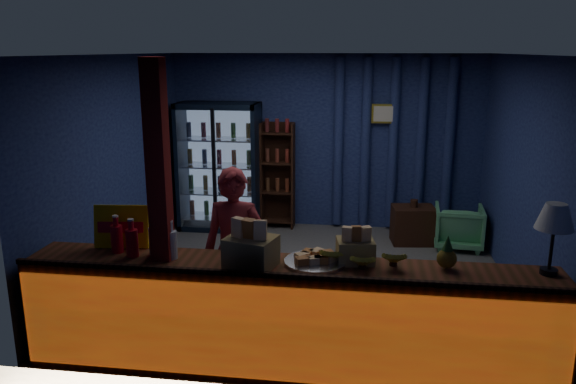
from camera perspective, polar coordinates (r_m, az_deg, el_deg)
name	(u,v)px	position (r m, az deg, el deg)	size (l,w,h in m)	color
ground	(310,281)	(6.71, 2.22, -9.00)	(4.60, 4.60, 0.00)	#515154
room_walls	(311,150)	(6.26, 2.35, 4.31)	(4.60, 4.60, 4.60)	navy
counter	(287,319)	(4.79, -0.10, -12.73)	(4.40, 0.57, 0.99)	brown
support_post	(161,219)	(4.74, -12.76, -2.66)	(0.16, 0.16, 2.60)	maroon
beverage_cooler	(221,167)	(8.51, -6.84, 2.55)	(1.20, 0.62, 1.90)	black
bottle_shelf	(278,176)	(8.50, -1.03, 1.68)	(0.50, 0.28, 1.60)	#381E11
curtain_folds	(393,144)	(8.40, 10.63, 4.78)	(1.74, 0.14, 2.50)	navy
framed_picture	(384,114)	(8.29, 9.74, 7.84)	(0.36, 0.04, 0.28)	gold
shopkeeper	(235,253)	(5.28, -5.43, -6.23)	(0.59, 0.39, 1.62)	maroon
green_chair	(458,227)	(8.04, 16.93, -3.40)	(0.63, 0.65, 0.59)	#5FBE7C
side_table	(413,225)	(8.07, 12.57, -3.26)	(0.62, 0.48, 0.63)	#381E11
yellow_sign	(121,227)	(5.15, -16.58, -3.39)	(0.49, 0.15, 0.38)	yellow
soda_bottles	(144,240)	(4.92, -14.47, -4.77)	(0.62, 0.18, 0.33)	red
snack_box_left	(251,249)	(4.54, -3.78, -5.85)	(0.45, 0.40, 0.40)	#9E854C
snack_box_centre	(355,249)	(4.66, 6.85, -5.78)	(0.34, 0.29, 0.32)	#9E854C
pastry_tray	(315,260)	(4.63, 2.80, -6.93)	(0.52, 0.52, 0.08)	silver
banana_bunches	(363,258)	(4.58, 7.60, -6.66)	(0.71, 0.28, 0.16)	gold
table_lamp	(555,219)	(4.74, 25.49, -2.53)	(0.29, 0.29, 0.57)	black
pineapple	(447,256)	(4.66, 15.84, -6.23)	(0.16, 0.16, 0.27)	olive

